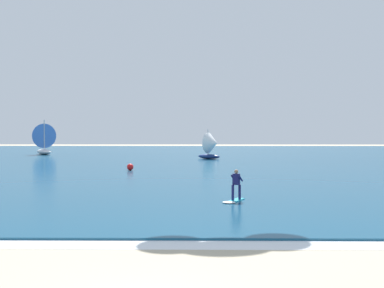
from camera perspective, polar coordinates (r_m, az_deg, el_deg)
The scene contains 6 objects.
ocean at distance 60.41m, azimuth -0.63°, elevation -1.83°, with size 160.00×90.00×0.10m, color navy.
shoreline_foam at distance 16.15m, azimuth -14.95°, elevation -12.16°, with size 87.03×1.93×0.01m, color white.
kitesurfer at distance 23.66m, azimuth 5.57°, elevation -5.93°, with size 1.43×1.99×1.67m.
sailboat_leading at distance 57.71m, azimuth 2.59°, elevation -0.17°, with size 3.51×3.24×3.90m.
sailboat_heeled_over at distance 72.68m, azimuth -18.84°, elevation 0.68°, with size 4.63×4.82×5.38m.
marker_buoy at distance 41.84m, azimuth -8.02°, elevation -2.97°, with size 0.62×0.62×0.62m, color red.
Camera 1 is at (1.30, -8.52, 3.89)m, focal length 41.12 mm.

